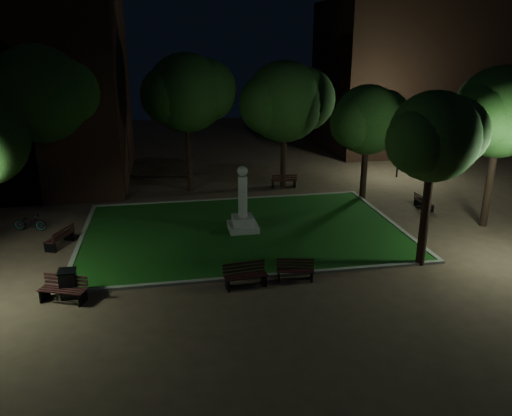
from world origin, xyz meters
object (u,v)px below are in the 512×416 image
Objects in this scene: monument at (243,213)px; bench_near_left at (245,276)px; bench_far_side at (284,181)px; trash_bin at (68,283)px; bench_near_right at (295,270)px; bench_west_near at (64,290)px; bench_right_side at (423,202)px; bicycle at (30,222)px; bench_left_side at (61,238)px.

bench_near_left is at bearing -98.03° from monument.
trash_bin is at bearing 51.64° from bench_far_side.
bench_west_near is at bearing -166.39° from bench_near_right.
bench_near_left is 13.29m from bench_right_side.
bench_far_side reaches higher than bicycle.
bench_near_right is 0.89× the size of bench_left_side.
trash_bin is (-8.41, 0.08, 0.16)m from bench_near_right.
bicycle is at bearing 168.85° from monument.
monument is 2.22× the size of bench_right_side.
monument reaches higher than trash_bin.
monument is 9.00m from trash_bin.
bench_far_side is at bearing 64.02° from bench_near_left.
bench_west_near is 1.10× the size of bench_far_side.
bench_far_side is at bearing 90.97° from bench_near_right.
bench_near_right is (2.00, 0.21, -0.05)m from bench_near_left.
bench_far_side is 1.02× the size of bicycle.
bench_right_side is at bearing 21.78° from trash_bin.
bench_near_right is (1.20, -5.45, -0.58)m from monument.
bench_near_left is 1.07× the size of bicycle.
bench_far_side is at bearing 48.85° from bench_right_side.
bench_right_side is at bearing 120.44° from bench_left_side.
bench_near_left is at bearing 122.27° from bench_right_side.
bench_west_near is 8.18m from bicycle.
monument reaches higher than bench_west_near.
bench_near_right is 0.85× the size of bench_west_near.
bench_near_left is 0.95× the size of bench_west_near.
bench_near_right is 11.54m from bench_right_side.
monument reaches higher than bench_right_side.
bench_left_side is at bearing 95.20° from bench_right_side.
bench_left_side is 5.10m from trash_bin.
monument reaches higher than bench_near_right.
monument is 10.46m from bench_right_side.
bench_right_side is at bearing 43.65° from bench_west_near.
bench_west_near is at bearing 51.93° from bench_far_side.
trash_bin reaches higher than bench_far_side.
bench_left_side is at bearing 103.21° from trash_bin.
bench_right_side is at bearing 26.77° from bench_near_left.
bench_near_right is at bearing 126.84° from bench_right_side.
monument is at bearing 114.78° from bench_near_right.
bicycle is at bearing 23.04° from bench_far_side.
bench_left_side is at bearing 34.78° from bench_far_side.
bench_near_right is at bearing -0.38° from bench_near_left.
bench_near_left is 6.42m from trash_bin.
trash_bin is at bearing 110.76° from bench_right_side.
bench_near_right is 1.44× the size of trash_bin.
monument is 9.26m from bench_west_near.
bench_right_side is at bearing 50.19° from bench_near_right.
bench_left_side is 1.19× the size of bench_right_side.
bench_near_left is at bearing -115.63° from bicycle.
bench_left_side reaches higher than bicycle.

